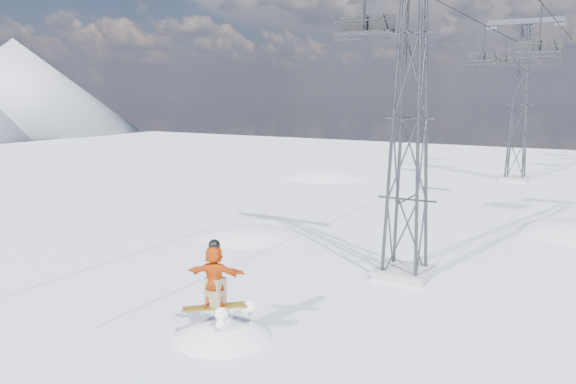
# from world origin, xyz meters

# --- Properties ---
(ground) EXTENTS (120.00, 120.00, 0.00)m
(ground) POSITION_xyz_m (0.00, 0.00, 0.00)
(ground) COLOR white
(ground) RESTS_ON ground
(snow_terrain) EXTENTS (39.00, 37.00, 22.00)m
(snow_terrain) POSITION_xyz_m (-4.77, 21.24, -9.59)
(snow_terrain) COLOR white
(snow_terrain) RESTS_ON ground
(lift_tower_near) EXTENTS (5.20, 1.80, 11.43)m
(lift_tower_near) POSITION_xyz_m (0.80, 8.00, 5.47)
(lift_tower_near) COLOR #999999
(lift_tower_near) RESTS_ON ground
(lift_tower_far) EXTENTS (5.20, 1.80, 11.43)m
(lift_tower_far) POSITION_xyz_m (0.80, 33.00, 5.47)
(lift_tower_far) COLOR #999999
(lift_tower_far) RESTS_ON ground
(haul_cables) EXTENTS (4.46, 51.00, 0.06)m
(haul_cables) POSITION_xyz_m (0.80, 19.50, 10.85)
(haul_cables) COLOR black
(haul_cables) RESTS_ON ground
(lift_chair_near) EXTENTS (2.15, 0.62, 2.66)m
(lift_chair_near) POSITION_xyz_m (-1.40, 9.25, 8.72)
(lift_chair_near) COLOR black
(lift_chair_near) RESTS_ON ground
(lift_chair_mid) EXTENTS (2.19, 0.63, 2.71)m
(lift_chair_mid) POSITION_xyz_m (3.00, 22.37, 8.68)
(lift_chair_mid) COLOR black
(lift_chair_mid) RESTS_ON ground
(lift_chair_far) EXTENTS (2.11, 0.61, 2.61)m
(lift_chair_far) POSITION_xyz_m (-1.40, 30.62, 8.76)
(lift_chair_far) COLOR black
(lift_chair_far) RESTS_ON ground
(lift_chair_extra) EXTENTS (1.86, 0.54, 2.31)m
(lift_chair_extra) POSITION_xyz_m (-1.40, 39.43, 9.00)
(lift_chair_extra) COLOR black
(lift_chair_extra) RESTS_ON ground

